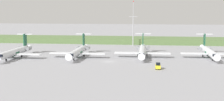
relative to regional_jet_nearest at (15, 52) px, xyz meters
name	(u,v)px	position (x,y,z in m)	size (l,w,h in m)	color
ground_plane	(117,51)	(39.22, 25.46, -2.54)	(500.00, 500.00, 0.00)	#939399
grass_berm	(123,40)	(39.22, 60.09, -0.98)	(320.00, 20.00, 3.11)	#597542
regional_jet_nearest	(15,52)	(0.00, 0.00, 0.00)	(22.81, 31.00, 9.00)	silver
regional_jet_second	(78,51)	(25.28, 4.71, 0.00)	(22.81, 31.00, 9.00)	silver
regional_jet_third	(142,51)	(51.47, 8.64, 0.00)	(22.81, 31.00, 9.00)	silver
regional_jet_fourth	(209,51)	(78.46, 10.09, 0.00)	(22.81, 31.00, 9.00)	silver
antenna_mast	(133,27)	(45.67, 45.85, 7.42)	(4.40, 0.50, 24.03)	#B2B2B7
baggage_tug	(158,66)	(57.16, -16.60, -1.53)	(1.72, 3.20, 2.30)	yellow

